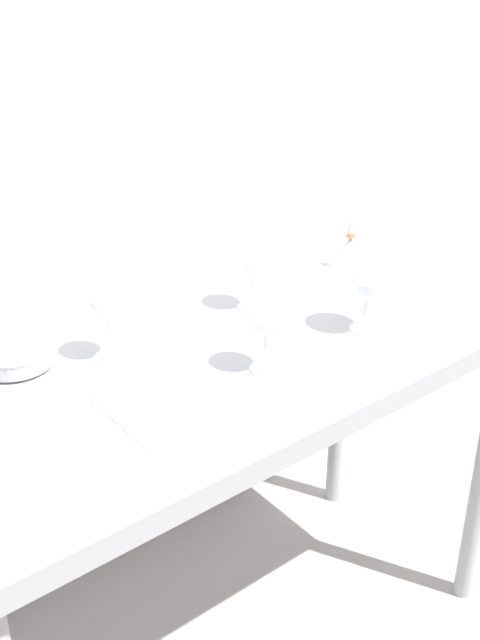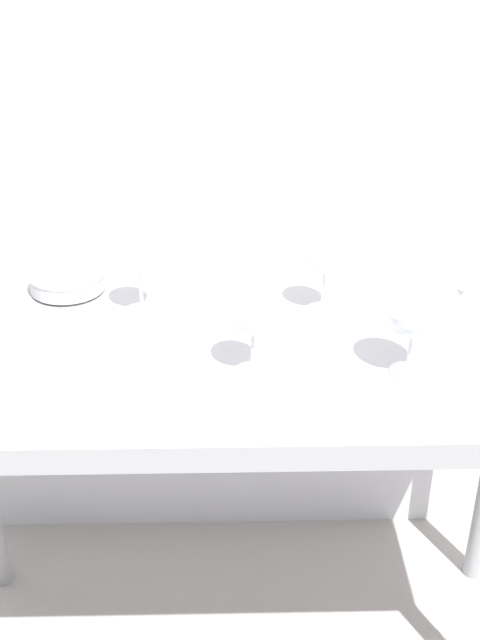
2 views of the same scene
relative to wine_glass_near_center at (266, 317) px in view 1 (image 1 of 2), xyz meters
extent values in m
cube|color=silver|center=(-0.02, 0.60, 0.28)|extent=(3.80, 0.04, 2.60)
cube|color=#9D9DA2|center=(-0.02, 0.11, -0.14)|extent=(1.40, 0.64, 0.04)
cube|color=#9D9DA2|center=(-0.02, -0.21, -0.14)|extent=(1.40, 0.01, 0.05)
cylinder|color=#9D9DA2|center=(0.62, 0.37, -0.59)|extent=(0.05, 0.05, 0.86)
cylinder|color=white|center=(0.00, 0.00, -0.12)|extent=(0.06, 0.06, 0.00)
cylinder|color=white|center=(0.00, 0.00, -0.07)|extent=(0.01, 0.01, 0.08)
sphere|color=white|center=(0.00, 0.00, 0.01)|extent=(0.08, 0.08, 0.08)
cylinder|color=maroon|center=(0.00, 0.00, -0.01)|extent=(0.06, 0.06, 0.03)
cylinder|color=white|center=(0.15, 0.23, -0.12)|extent=(0.06, 0.06, 0.00)
cylinder|color=white|center=(0.15, 0.23, -0.07)|extent=(0.01, 0.01, 0.09)
sphere|color=white|center=(0.15, 0.23, 0.01)|extent=(0.08, 0.08, 0.08)
cylinder|color=maroon|center=(0.15, 0.23, -0.01)|extent=(0.06, 0.06, 0.02)
cylinder|color=white|center=(-0.22, 0.23, -0.12)|extent=(0.07, 0.07, 0.00)
cylinder|color=white|center=(-0.22, 0.23, -0.07)|extent=(0.01, 0.01, 0.09)
sphere|color=white|center=(-0.22, 0.23, 0.01)|extent=(0.08, 0.08, 0.08)
cylinder|color=maroon|center=(-0.22, 0.23, 0.00)|extent=(0.06, 0.06, 0.02)
cylinder|color=white|center=(0.28, -0.01, -0.12)|extent=(0.06, 0.06, 0.00)
cylinder|color=white|center=(0.28, -0.01, -0.07)|extent=(0.01, 0.01, 0.08)
sphere|color=white|center=(0.28, -0.01, 0.01)|extent=(0.10, 0.10, 0.10)
cylinder|color=maroon|center=(0.28, -0.01, -0.01)|extent=(0.07, 0.07, 0.02)
cube|color=white|center=(-0.23, 0.03, -0.12)|extent=(0.20, 0.21, 0.00)
cylinder|color=beige|center=(-0.38, 0.33, -0.11)|extent=(0.12, 0.12, 0.01)
cylinder|color=#B7B7BC|center=(-0.38, 0.33, -0.09)|extent=(0.16, 0.16, 0.03)
torus|color=#B7B7BC|center=(-0.38, 0.33, -0.08)|extent=(0.16, 0.16, 0.01)
cone|color=#B6B6B6|center=(0.49, 0.25, -0.07)|extent=(0.11, 0.11, 0.09)
cylinder|color=#C17F4C|center=(0.49, 0.25, -0.03)|extent=(0.02, 0.02, 0.01)
cone|color=#B6B6B6|center=(0.49, 0.25, 0.00)|extent=(0.02, 0.02, 0.04)
camera|label=1|loc=(-0.90, -1.05, 0.72)|focal=45.21mm
camera|label=2|loc=(-0.05, -1.23, 0.67)|focal=45.77mm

